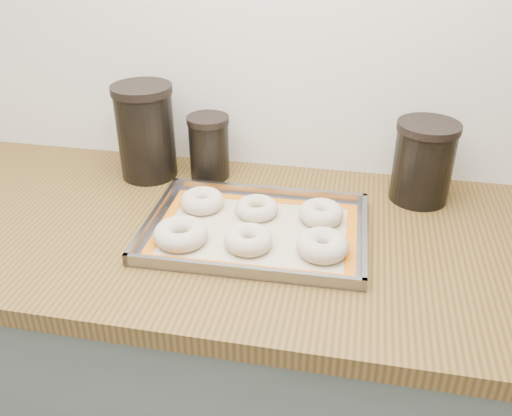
% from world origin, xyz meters
% --- Properties ---
extents(cabinet, '(3.00, 0.65, 0.86)m').
position_xyz_m(cabinet, '(0.00, 1.68, 0.43)').
color(cabinet, '#5D685C').
rests_on(cabinet, floor).
extents(countertop, '(3.06, 0.68, 0.04)m').
position_xyz_m(countertop, '(0.00, 1.68, 0.88)').
color(countertop, brown).
rests_on(countertop, cabinet).
extents(baking_tray, '(0.47, 0.34, 0.03)m').
position_xyz_m(baking_tray, '(0.01, 1.66, 0.91)').
color(baking_tray, gray).
rests_on(baking_tray, countertop).
extents(baking_mat, '(0.43, 0.30, 0.00)m').
position_xyz_m(baking_mat, '(0.01, 1.66, 0.90)').
color(baking_mat, '#C6B793').
rests_on(baking_mat, baking_tray).
extents(bagel_front_left, '(0.11, 0.11, 0.04)m').
position_xyz_m(bagel_front_left, '(-0.13, 1.59, 0.92)').
color(bagel_front_left, beige).
rests_on(bagel_front_left, baking_mat).
extents(bagel_front_mid, '(0.11, 0.11, 0.04)m').
position_xyz_m(bagel_front_mid, '(0.01, 1.60, 0.92)').
color(bagel_front_mid, beige).
rests_on(bagel_front_mid, baking_mat).
extents(bagel_front_right, '(0.11, 0.11, 0.04)m').
position_xyz_m(bagel_front_right, '(0.16, 1.60, 0.92)').
color(bagel_front_right, beige).
rests_on(bagel_front_right, baking_mat).
extents(bagel_back_left, '(0.12, 0.12, 0.04)m').
position_xyz_m(bagel_back_left, '(-0.13, 1.73, 0.92)').
color(bagel_back_left, beige).
rests_on(bagel_back_left, baking_mat).
extents(bagel_back_mid, '(0.10, 0.10, 0.03)m').
position_xyz_m(bagel_back_mid, '(0.00, 1.73, 0.92)').
color(bagel_back_mid, beige).
rests_on(bagel_back_mid, baking_mat).
extents(bagel_back_right, '(0.12, 0.12, 0.04)m').
position_xyz_m(bagel_back_right, '(0.14, 1.73, 0.92)').
color(bagel_back_right, beige).
rests_on(bagel_back_right, baking_mat).
extents(canister_left, '(0.15, 0.15, 0.23)m').
position_xyz_m(canister_left, '(-0.31, 1.88, 1.02)').
color(canister_left, black).
rests_on(canister_left, countertop).
extents(canister_mid, '(0.10, 0.10, 0.16)m').
position_xyz_m(canister_mid, '(-0.15, 1.90, 0.98)').
color(canister_mid, black).
rests_on(canister_mid, countertop).
extents(canister_right, '(0.14, 0.14, 0.19)m').
position_xyz_m(canister_right, '(0.36, 1.88, 0.99)').
color(canister_right, black).
rests_on(canister_right, countertop).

